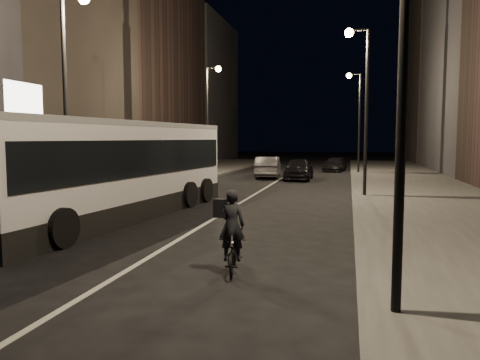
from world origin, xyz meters
The scene contains 13 objects.
ground centered at (0.00, 0.00, 0.00)m, with size 180.00×180.00×0.00m, color black.
sidewalk_right centered at (8.50, 14.00, 0.08)m, with size 7.00×70.00×0.16m, color #333331.
sidewalk_left centered at (-8.50, 14.00, 0.08)m, with size 7.00×70.00×0.16m, color #333331.
building_row_left centered at (-16.00, 28.50, 11.00)m, with size 8.00×61.00×22.00m, color black.
streetlight_right_mid centered at (5.33, 12.00, 5.36)m, with size 1.20×0.44×8.12m.
streetlight_right_far centered at (5.33, 28.00, 5.36)m, with size 1.20×0.44×8.12m.
streetlight_left_near centered at (-5.33, 4.00, 5.36)m, with size 1.20×0.44×8.12m.
streetlight_left_far centered at (-5.33, 22.00, 5.36)m, with size 1.20×0.44×8.12m.
city_bus centered at (-3.60, 4.01, 1.95)m, with size 4.22×13.47×3.58m.
cyclist_on_bicycle centered at (2.37, -1.98, 0.62)m, with size 0.84×1.70×1.88m.
car_near centered at (1.35, 21.56, 0.78)m, with size 1.84×4.58×1.56m, color black.
car_mid centered at (-1.08, 22.80, 0.79)m, with size 1.67×4.78×1.58m, color #3C3C3F.
car_far centered at (3.60, 30.91, 0.61)m, with size 1.71×4.20×1.22m, color black.
Camera 1 is at (4.80, -11.77, 2.97)m, focal length 35.00 mm.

